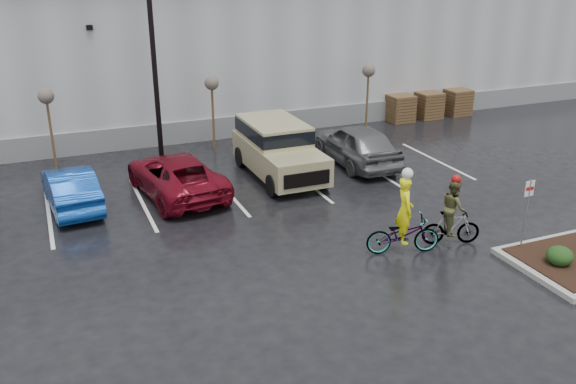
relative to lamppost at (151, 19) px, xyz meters
name	(u,v)px	position (x,y,z in m)	size (l,w,h in m)	color
ground	(411,281)	(4.00, -12.00, -5.69)	(120.00, 120.00, 0.00)	black
warehouse	(192,37)	(4.00, 9.99, -2.04)	(60.50, 15.50, 7.20)	#A2A4A7
wooded_ridge	(127,14)	(4.00, 33.00, -2.69)	(80.00, 25.00, 6.00)	#223817
lamppost	(151,19)	(0.00, 0.00, 0.00)	(0.50, 1.00, 9.22)	black
sapling_west	(47,101)	(-4.00, 1.00, -2.96)	(0.60, 0.60, 3.20)	#442D1B
sapling_mid	(212,87)	(2.50, 1.00, -2.96)	(0.60, 0.60, 3.20)	#442D1B
sapling_east	(368,74)	(10.00, 1.00, -2.96)	(0.60, 0.60, 3.20)	#442D1B
pallet_stack_a	(400,108)	(12.50, 2.00, -5.01)	(1.20, 1.20, 1.35)	#442D1B
pallet_stack_b	(428,105)	(14.20, 2.00, -5.01)	(1.20, 1.20, 1.35)	#442D1B
pallet_stack_c	(457,102)	(16.00, 2.00, -5.01)	(1.20, 1.20, 1.35)	#442D1B
shrub_a	(560,256)	(8.00, -13.00, -5.27)	(0.70, 0.70, 0.52)	black
fire_lane_sign	(527,207)	(7.80, -11.80, -4.28)	(0.30, 0.05, 2.20)	gray
car_blue	(71,188)	(-3.71, -3.39, -5.00)	(1.45, 4.16, 1.37)	#0D3B94
car_red	(176,175)	(-0.21, -3.59, -4.97)	(2.38, 5.15, 1.43)	maroon
suv_tan	(279,151)	(3.81, -3.30, -4.66)	(2.20, 5.10, 2.06)	tan
car_grey	(357,144)	(7.25, -3.06, -4.86)	(1.96, 4.87, 1.66)	slate
cyclist_hivis	(403,227)	(4.68, -10.50, -4.91)	(2.22, 1.27, 2.54)	#3F3F44
cyclist_olive	(452,219)	(6.28, -10.57, -4.89)	(1.72, 0.97, 2.15)	#3F3F44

